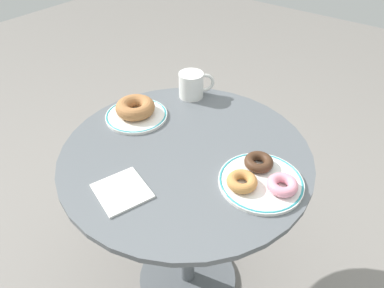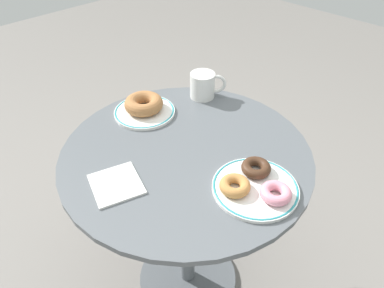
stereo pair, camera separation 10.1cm
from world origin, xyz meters
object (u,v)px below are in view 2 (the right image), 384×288
donut_pink_frosted (276,193)px  donut_cinnamon (144,104)px  plate_left (145,112)px  donut_chocolate (256,168)px  cafe_table (187,202)px  donut_old_fashioned (235,186)px  coffee_mug (204,85)px  paper_napkin (116,184)px  plate_right (255,188)px

donut_pink_frosted → donut_cinnamon: bearing=177.9°
plate_left → donut_chocolate: bearing=3.1°
cafe_table → donut_old_fashioned: size_ratio=9.26×
cafe_table → plate_left: bearing=170.9°
donut_pink_frosted → donut_chocolate: same height
cafe_table → donut_pink_frosted: (0.30, 0.02, 0.25)m
plate_left → donut_cinnamon: size_ratio=1.58×
donut_pink_frosted → coffee_mug: bearing=153.4°
donut_chocolate → donut_pink_frosted: bearing=-23.8°
cafe_table → donut_pink_frosted: size_ratio=9.26×
coffee_mug → plate_left: bearing=-106.7°
plate_left → paper_napkin: plate_left is taller
plate_left → paper_napkin: size_ratio=1.57×
donut_chocolate → donut_old_fashioned: size_ratio=1.00×
cafe_table → paper_napkin: bearing=-97.3°
plate_right → donut_chocolate: 0.06m
cafe_table → plate_left: plate_left is taller
donut_pink_frosted → paper_napkin: size_ratio=0.61×
plate_right → coffee_mug: 0.48m
cafe_table → donut_cinnamon: 0.36m
donut_pink_frosted → coffee_mug: (-0.47, 0.24, 0.02)m
donut_pink_frosted → plate_left: bearing=178.3°
paper_napkin → plate_left: bearing=128.2°
plate_left → donut_pink_frosted: size_ratio=2.56×
donut_pink_frosted → donut_old_fashioned: 0.10m
donut_old_fashioned → plate_left: bearing=171.4°
donut_cinnamon → donut_old_fashioned: (0.46, -0.07, -0.01)m
donut_old_fashioned → paper_napkin: (-0.24, -0.20, -0.02)m
donut_old_fashioned → donut_chocolate: bearing=91.4°
coffee_mug → paper_napkin: bearing=-73.4°
plate_right → donut_old_fashioned: size_ratio=2.82×
cafe_table → coffee_mug: (-0.18, 0.26, 0.27)m
plate_right → donut_cinnamon: donut_cinnamon is taller
plate_right → paper_napkin: plate_right is taller
donut_pink_frosted → donut_chocolate: (-0.09, 0.04, 0.00)m
donut_cinnamon → donut_pink_frosted: (0.54, -0.02, -0.01)m
donut_cinnamon → donut_old_fashioned: donut_cinnamon is taller
donut_pink_frosted → donut_old_fashioned: (-0.09, -0.05, 0.00)m
cafe_table → paper_napkin: size_ratio=5.67×
paper_napkin → donut_chocolate: bearing=51.0°
plate_left → paper_napkin: bearing=-51.8°
plate_left → coffee_mug: 0.23m
plate_left → donut_cinnamon: (-0.01, 0.00, 0.03)m
cafe_table → paper_napkin: 0.33m
donut_chocolate → donut_old_fashioned: same height
donut_old_fashioned → paper_napkin: donut_old_fashioned is taller
donut_old_fashioned → paper_napkin: size_ratio=0.61×
donut_chocolate → donut_old_fashioned: 0.09m
cafe_table → coffee_mug: bearing=124.1°
plate_left → donut_old_fashioned: size_ratio=2.56×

